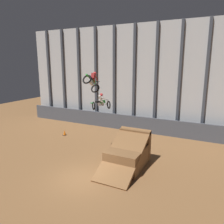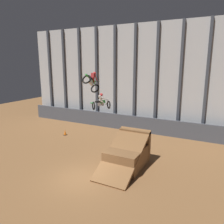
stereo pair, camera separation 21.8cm
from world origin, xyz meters
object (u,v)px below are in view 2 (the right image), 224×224
Objects in this scene: dirt_ramp at (128,154)px; traffic_cone_near_ramp at (65,133)px; rider_bike_left_air at (101,103)px; rider_bike_right_air at (92,81)px.

dirt_ramp reaches higher than traffic_cone_near_ramp.
rider_bike_left_air is 3.04m from rider_bike_right_air.
traffic_cone_near_ramp is at bearing -153.64° from rider_bike_left_air.
dirt_ramp is at bearing 12.80° from rider_bike_left_air.
rider_bike_left_air reaches higher than traffic_cone_near_ramp.
traffic_cone_near_ramp is (-8.91, 3.47, -0.61)m from dirt_ramp.
rider_bike_left_air is at bearing 101.44° from rider_bike_right_air.
rider_bike_right_air is at bearing -32.15° from traffic_cone_near_ramp.
rider_bike_left_air is (-3.44, 1.93, 3.38)m from dirt_ramp.
rider_bike_right_air is (0.48, -2.20, 2.04)m from rider_bike_left_air.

